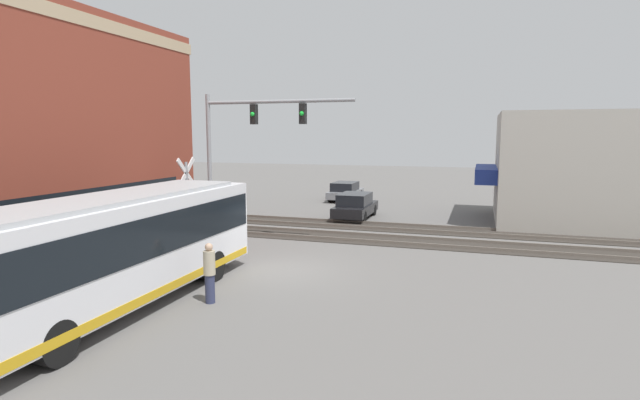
# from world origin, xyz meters

# --- Properties ---
(ground_plane) EXTENTS (120.00, 120.00, 0.00)m
(ground_plane) POSITION_xyz_m (0.00, 0.00, 0.00)
(ground_plane) COLOR #605E5B
(shop_building) EXTENTS (8.00, 9.77, 5.99)m
(shop_building) POSITION_xyz_m (13.73, -11.75, 2.99)
(shop_building) COLOR #B2ADA3
(shop_building) RESTS_ON ground
(city_bus) EXTENTS (10.50, 2.59, 3.19)m
(city_bus) POSITION_xyz_m (-5.09, 2.80, 1.76)
(city_bus) COLOR silver
(city_bus) RESTS_ON ground
(traffic_signal_gantry) EXTENTS (0.42, 7.18, 6.69)m
(traffic_signal_gantry) POSITION_xyz_m (4.56, 3.62, 4.85)
(traffic_signal_gantry) COLOR gray
(traffic_signal_gantry) RESTS_ON ground
(crossing_signal) EXTENTS (1.41, 1.18, 3.81)m
(crossing_signal) POSITION_xyz_m (3.30, 6.09, 2.30)
(crossing_signal) COLOR gray
(crossing_signal) RESTS_ON ground
(rail_track_near) EXTENTS (2.60, 60.00, 0.15)m
(rail_track_near) POSITION_xyz_m (6.00, 0.00, 0.03)
(rail_track_near) COLOR #332D28
(rail_track_near) RESTS_ON ground
(rail_track_far) EXTENTS (2.60, 60.00, 0.15)m
(rail_track_far) POSITION_xyz_m (9.20, 0.00, 0.03)
(rail_track_far) COLOR #332D28
(rail_track_far) RESTS_ON ground
(parked_car_black) EXTENTS (4.31, 1.82, 1.47)m
(parked_car_black) POSITION_xyz_m (11.49, 0.20, 0.68)
(parked_car_black) COLOR black
(parked_car_black) RESTS_ON ground
(parked_car_grey) EXTENTS (4.23, 1.82, 1.36)m
(parked_car_grey) POSITION_xyz_m (18.97, 2.80, 0.63)
(parked_car_grey) COLOR slate
(parked_car_grey) RESTS_ON ground
(pedestrian_at_crossing) EXTENTS (0.34, 0.34, 1.78)m
(pedestrian_at_crossing) POSITION_xyz_m (4.00, 4.36, 0.91)
(pedestrian_at_crossing) COLOR #2D3351
(pedestrian_at_crossing) RESTS_ON ground
(pedestrian_near_bus) EXTENTS (0.34, 0.34, 1.76)m
(pedestrian_near_bus) POSITION_xyz_m (-4.04, 0.65, 0.90)
(pedestrian_near_bus) COLOR #2D3351
(pedestrian_near_bus) RESTS_ON ground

